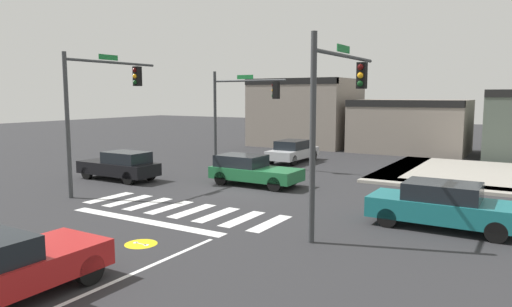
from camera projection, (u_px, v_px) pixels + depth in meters
ground_plane at (243, 189)px, 21.99m from camera, size 120.00×120.00×0.00m
crosswalk_near at (181, 209)px, 18.16m from camera, size 8.45×2.41×0.01m
lane_markings at (36, 272)px, 11.68m from camera, size 6.80×18.75×0.01m
bike_detector_marking at (141, 244)px, 13.90m from camera, size 0.97×0.97×0.01m
curb_corner_northeast at (467, 174)px, 25.66m from camera, size 10.00×10.60×0.15m
storefront_row at (404, 119)px, 36.69m from camera, size 26.90×6.89×5.76m
traffic_signal_southwest at (100, 96)px, 21.17m from camera, size 0.32×5.31×6.22m
traffic_signal_southeast at (337, 100)px, 15.10m from camera, size 0.32×5.30×6.18m
traffic_signal_northwest at (240, 103)px, 27.87m from camera, size 4.97×0.32×5.82m
car_green at (252, 170)px, 23.00m from camera, size 4.39×1.91×1.45m
car_black at (120, 166)px, 24.33m from camera, size 4.45×1.72×1.50m
car_silver at (293, 151)px, 30.87m from camera, size 1.80×4.49×1.45m
car_teal at (443, 205)px, 15.48m from camera, size 4.77×1.88×1.52m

